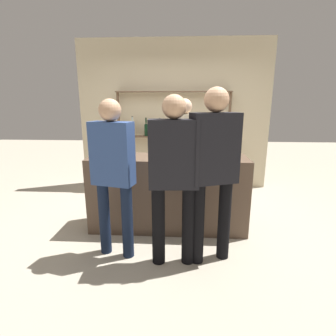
# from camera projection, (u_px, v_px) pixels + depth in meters

# --- Properties ---
(ground_plane) EXTENTS (16.00, 16.00, 0.00)m
(ground_plane) POSITION_uv_depth(u_px,v_px,m) (168.00, 227.00, 3.60)
(ground_plane) COLOR #B2A893
(bar_counter) EXTENTS (2.04, 0.56, 0.98)m
(bar_counter) POSITION_uv_depth(u_px,v_px,m) (168.00, 193.00, 3.48)
(bar_counter) COLOR brown
(bar_counter) RESTS_ON ground_plane
(back_wall) EXTENTS (3.64, 0.12, 2.80)m
(back_wall) POSITION_uv_depth(u_px,v_px,m) (174.00, 116.00, 5.08)
(back_wall) COLOR beige
(back_wall) RESTS_ON ground_plane
(back_shelf) EXTENTS (2.13, 0.18, 1.85)m
(back_shelf) POSITION_uv_depth(u_px,v_px,m) (173.00, 126.00, 4.95)
(back_shelf) COLOR brown
(back_shelf) RESTS_ON ground_plane
(counter_bottle_0) EXTENTS (0.08, 0.08, 0.31)m
(counter_bottle_0) POSITION_uv_depth(u_px,v_px,m) (232.00, 150.00, 3.17)
(counter_bottle_0) COLOR black
(counter_bottle_0) RESTS_ON bar_counter
(counter_bottle_1) EXTENTS (0.09, 0.09, 0.33)m
(counter_bottle_1) POSITION_uv_depth(u_px,v_px,m) (206.00, 150.00, 3.15)
(counter_bottle_1) COLOR brown
(counter_bottle_1) RESTS_ON bar_counter
(counter_bottle_2) EXTENTS (0.08, 0.08, 0.34)m
(counter_bottle_2) POSITION_uv_depth(u_px,v_px,m) (192.00, 145.00, 3.45)
(counter_bottle_2) COLOR silver
(counter_bottle_2) RESTS_ON bar_counter
(counter_bottle_3) EXTENTS (0.08, 0.08, 0.34)m
(counter_bottle_3) POSITION_uv_depth(u_px,v_px,m) (104.00, 147.00, 3.32)
(counter_bottle_3) COLOR black
(counter_bottle_3) RESTS_ON bar_counter
(counter_bottle_4) EXTENTS (0.07, 0.07, 0.33)m
(counter_bottle_4) POSITION_uv_depth(u_px,v_px,m) (224.00, 148.00, 3.31)
(counter_bottle_4) COLOR brown
(counter_bottle_4) RESTS_ON bar_counter
(ice_bucket) EXTENTS (0.18, 0.18, 0.24)m
(ice_bucket) POSITION_uv_depth(u_px,v_px,m) (186.00, 150.00, 3.20)
(ice_bucket) COLOR #846647
(ice_bucket) RESTS_ON bar_counter
(cork_jar) EXTENTS (0.11, 0.11, 0.12)m
(cork_jar) POSITION_uv_depth(u_px,v_px,m) (200.00, 153.00, 3.30)
(cork_jar) COLOR silver
(cork_jar) RESTS_ON bar_counter
(customer_left) EXTENTS (0.47, 0.29, 1.70)m
(customer_left) POSITION_uv_depth(u_px,v_px,m) (113.00, 168.00, 2.72)
(customer_left) COLOR #121C33
(customer_left) RESTS_ON ground_plane
(customer_center) EXTENTS (0.50, 0.25, 1.74)m
(customer_center) POSITION_uv_depth(u_px,v_px,m) (174.00, 170.00, 2.57)
(customer_center) COLOR black
(customer_center) RESTS_ON ground_plane
(server_behind_counter) EXTENTS (0.48, 0.29, 1.71)m
(server_behind_counter) POSITION_uv_depth(u_px,v_px,m) (184.00, 146.00, 4.04)
(server_behind_counter) COLOR #575347
(server_behind_counter) RESTS_ON ground_plane
(customer_right) EXTENTS (0.51, 0.35, 1.81)m
(customer_right) POSITION_uv_depth(u_px,v_px,m) (214.00, 164.00, 2.61)
(customer_right) COLOR black
(customer_right) RESTS_ON ground_plane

